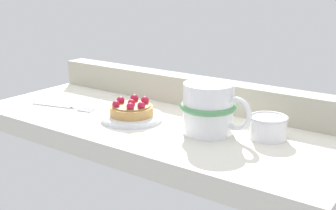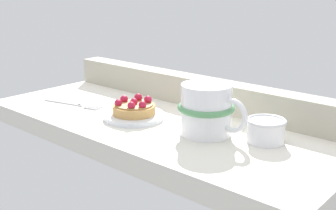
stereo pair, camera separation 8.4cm
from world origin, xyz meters
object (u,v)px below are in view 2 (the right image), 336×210
object	(u,v)px
dessert_plate	(134,116)
coffee_mug	(207,110)
raspberry_tart	(134,108)
dessert_fork	(72,103)
sugar_bowl	(266,130)

from	to	relation	value
dessert_plate	coffee_mug	size ratio (longest dim) A/B	0.89
raspberry_tart	coffee_mug	distance (cm)	17.33
coffee_mug	dessert_fork	xyz separation A→B (cm)	(-35.06, -4.64, -4.54)
dessert_fork	sugar_bowl	size ratio (longest dim) A/B	2.22
dessert_plate	coffee_mug	xyz separation A→B (cm)	(16.97, 2.29, 4.36)
dessert_plate	dessert_fork	bearing A→B (deg)	-172.61
raspberry_tart	coffee_mug	bearing A→B (deg)	7.61
dessert_plate	sugar_bowl	size ratio (longest dim) A/B	1.78
sugar_bowl	dessert_plate	bearing A→B (deg)	-167.53
dessert_fork	coffee_mug	bearing A→B (deg)	7.53
dessert_fork	sugar_bowl	bearing A→B (deg)	10.46
sugar_bowl	raspberry_tart	bearing A→B (deg)	-167.57
sugar_bowl	dessert_fork	bearing A→B (deg)	-169.54
dessert_fork	sugar_bowl	world-z (taller)	sugar_bowl
dessert_fork	raspberry_tart	bearing A→B (deg)	7.46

